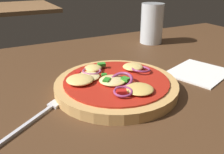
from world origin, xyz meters
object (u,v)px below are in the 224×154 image
at_px(fork, 39,115).
at_px(beer_glass, 152,25).
at_px(napkin, 199,72).
at_px(pizza, 116,84).

bearing_deg(fork, beer_glass, 33.42).
bearing_deg(fork, napkin, 2.25).
xyz_separation_m(pizza, fork, (-0.15, -0.03, -0.01)).
bearing_deg(beer_glass, pizza, -136.65).
relative_size(fork, napkin, 0.98).
height_order(pizza, beer_glass, beer_glass).
height_order(beer_glass, napkin, beer_glass).
relative_size(pizza, napkin, 1.46).
distance_m(beer_glass, napkin, 0.27).
bearing_deg(pizza, fork, -170.25).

